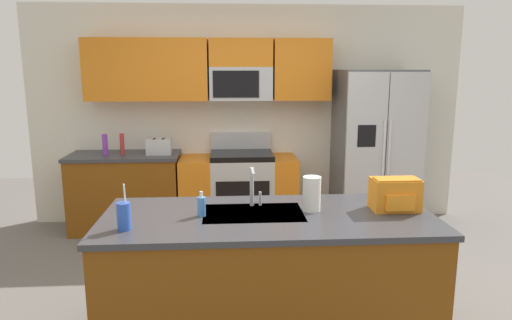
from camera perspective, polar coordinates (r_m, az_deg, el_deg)
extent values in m
plane|color=#66605B|center=(4.00, 0.52, -16.66)|extent=(9.00, 9.00, 0.00)
cube|color=silver|center=(5.71, -1.06, 5.51)|extent=(5.20, 0.10, 2.60)
cube|color=orange|center=(5.60, -16.77, 10.57)|extent=(0.70, 0.32, 0.70)
cube|color=orange|center=(5.49, -9.58, 10.88)|extent=(0.68, 0.32, 0.70)
cube|color=orange|center=(5.54, 5.59, 10.98)|extent=(0.66, 0.32, 0.70)
cube|color=#B7BABF|center=(5.47, -1.88, 9.35)|extent=(0.72, 0.32, 0.38)
cube|color=black|center=(5.30, -2.47, 9.28)|extent=(0.52, 0.01, 0.30)
cube|color=orange|center=(5.47, -1.90, 13.02)|extent=(0.72, 0.32, 0.32)
cube|color=brown|center=(5.64, -15.64, -3.98)|extent=(1.22, 0.60, 0.86)
cube|color=#38383D|center=(5.54, -15.89, 0.51)|extent=(1.25, 0.63, 0.04)
cube|color=#B7BABF|center=(5.52, -1.74, -3.99)|extent=(0.72, 0.60, 0.84)
cube|color=black|center=(5.22, -1.63, -4.55)|extent=(0.60, 0.01, 0.36)
cube|color=black|center=(5.42, -1.77, 0.60)|extent=(0.72, 0.60, 0.06)
cube|color=#B7BABF|center=(5.66, -1.88, 2.40)|extent=(0.72, 0.06, 0.20)
cube|color=orange|center=(5.53, -7.36, -4.05)|extent=(0.36, 0.60, 0.84)
cube|color=orange|center=(5.56, 3.42, -3.90)|extent=(0.28, 0.60, 0.84)
cube|color=#4C4F54|center=(5.64, 14.36, 1.23)|extent=(0.90, 0.70, 1.85)
cube|color=#B7BABF|center=(5.22, 13.25, 0.50)|extent=(0.44, 0.04, 1.81)
cube|color=#B7BABF|center=(5.37, 17.85, 0.55)|extent=(0.44, 0.04, 1.81)
cylinder|color=silver|center=(5.24, 15.43, 1.46)|extent=(0.02, 0.02, 0.60)
cylinder|color=silver|center=(5.26, 16.05, 1.46)|extent=(0.02, 0.02, 0.60)
cube|color=black|center=(5.17, 13.43, 2.88)|extent=(0.20, 0.00, 0.24)
cube|color=brown|center=(3.33, 1.50, -14.44)|extent=(2.20, 0.92, 0.86)
cube|color=#38383D|center=(3.16, 1.54, -7.07)|extent=(2.24, 0.96, 0.04)
cube|color=#B7BABF|center=(3.20, -0.34, -6.74)|extent=(0.68, 0.44, 0.03)
cube|color=#B7BABF|center=(5.40, -11.81, 1.62)|extent=(0.28, 0.16, 0.18)
cube|color=black|center=(5.40, -12.38, 2.53)|extent=(0.03, 0.11, 0.01)
cube|color=black|center=(5.38, -11.32, 2.55)|extent=(0.03, 0.11, 0.01)
cylinder|color=#B2332D|center=(5.52, -16.11, 1.92)|extent=(0.05, 0.05, 0.24)
cylinder|color=purple|center=(5.51, -18.03, 1.80)|extent=(0.06, 0.06, 0.24)
cylinder|color=#B7BABF|center=(3.32, -0.52, -3.29)|extent=(0.03, 0.03, 0.28)
cylinder|color=#B7BABF|center=(3.19, -0.42, -1.48)|extent=(0.02, 0.20, 0.02)
cylinder|color=#B7BABF|center=(3.35, 0.51, -4.76)|extent=(0.02, 0.02, 0.10)
cylinder|color=blue|center=(2.96, -15.91, -6.66)|extent=(0.08, 0.08, 0.17)
cylinder|color=white|center=(2.92, -15.82, -4.13)|extent=(0.01, 0.03, 0.14)
cylinder|color=#4C8CD8|center=(3.13, -6.71, -5.71)|extent=(0.06, 0.06, 0.13)
cylinder|color=white|center=(3.10, -6.75, -4.21)|extent=(0.02, 0.02, 0.04)
cylinder|color=white|center=(3.23, 6.85, -4.13)|extent=(0.12, 0.12, 0.24)
cube|color=orange|center=(3.37, 16.69, -4.07)|extent=(0.32, 0.20, 0.22)
cube|color=#C7701A|center=(3.33, 16.91, -2.41)|extent=(0.30, 0.14, 0.03)
cube|color=orange|center=(3.29, 17.29, -5.05)|extent=(0.20, 0.03, 0.11)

